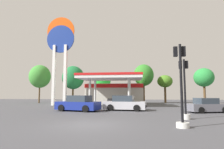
% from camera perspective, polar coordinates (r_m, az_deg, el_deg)
% --- Properties ---
extents(ground_plane, '(90.00, 90.00, 0.00)m').
position_cam_1_polar(ground_plane, '(11.58, -7.00, -14.86)').
color(ground_plane, '#47474C').
rests_on(ground_plane, ground).
extents(gas_station, '(9.41, 12.43, 4.46)m').
position_cam_1_polar(gas_station, '(31.86, 0.83, -5.29)').
color(gas_station, beige).
rests_on(gas_station, ground).
extents(station_pole_sign, '(4.38, 0.56, 13.85)m').
position_cam_1_polar(station_pole_sign, '(30.74, -15.41, 7.86)').
color(station_pole_sign, white).
rests_on(station_pole_sign, ground).
extents(car_0, '(4.70, 2.50, 1.61)m').
position_cam_1_polar(car_0, '(20.64, 3.87, -8.80)').
color(car_0, black).
rests_on(car_0, ground).
extents(car_1, '(4.84, 2.90, 1.62)m').
position_cam_1_polar(car_1, '(20.19, -10.21, -8.78)').
color(car_1, black).
rests_on(car_1, ground).
extents(car_2, '(4.19, 2.63, 1.40)m').
position_cam_1_polar(car_2, '(20.59, 26.90, -8.48)').
color(car_2, black).
rests_on(car_2, ground).
extents(traffic_signal_0, '(0.69, 0.70, 4.59)m').
position_cam_1_polar(traffic_signal_0, '(11.04, 20.33, -5.73)').
color(traffic_signal_0, silver).
rests_on(traffic_signal_0, ground).
extents(traffic_signal_1, '(0.65, 0.67, 4.34)m').
position_cam_1_polar(traffic_signal_1, '(14.62, 21.26, -6.00)').
color(traffic_signal_1, silver).
rests_on(traffic_signal_1, ground).
extents(tree_0, '(4.03, 4.03, 7.27)m').
position_cam_1_polar(tree_0, '(38.71, -21.03, -0.56)').
color(tree_0, brown).
rests_on(tree_0, ground).
extents(tree_1, '(4.47, 4.47, 7.41)m').
position_cam_1_polar(tree_1, '(39.20, -11.70, -0.94)').
color(tree_1, brown).
rests_on(tree_1, ground).
extents(tree_2, '(3.16, 3.16, 5.69)m').
position_cam_1_polar(tree_2, '(36.37, -2.90, -2.01)').
color(tree_2, brown).
rests_on(tree_2, ground).
extents(tree_3, '(3.66, 3.66, 7.16)m').
position_cam_1_polar(tree_3, '(35.10, 9.59, -0.24)').
color(tree_3, brown).
rests_on(tree_3, ground).
extents(tree_4, '(2.87, 2.87, 5.30)m').
position_cam_1_polar(tree_4, '(37.25, 15.76, -2.08)').
color(tree_4, brown).
rests_on(tree_4, ground).
extents(tree_5, '(3.36, 3.36, 6.20)m').
position_cam_1_polar(tree_5, '(36.37, 26.10, -0.86)').
color(tree_5, brown).
rests_on(tree_5, ground).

